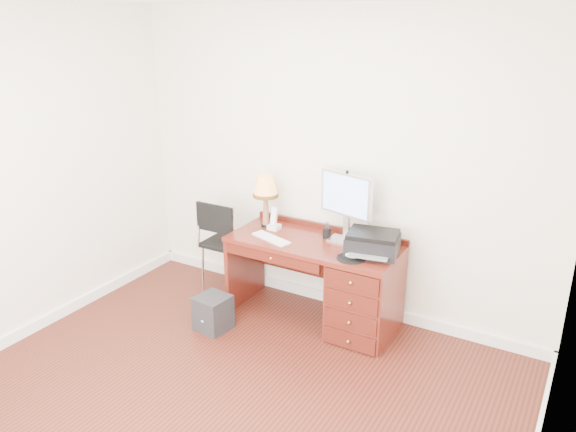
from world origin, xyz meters
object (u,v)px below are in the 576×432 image
Objects in this scene: printer at (373,243)px; equipment_box at (213,313)px; chair at (224,238)px; desk at (347,285)px; monitor at (345,198)px; leg_lamp at (266,190)px; phone at (274,223)px.

printer is 1.51m from equipment_box.
desk is at bearing -1.32° from chair.
leg_lamp is (-0.77, -0.06, -0.03)m from monitor.
printer is at bearing 2.47° from desk.
desk is at bearing 171.68° from printer.
desk is at bearing -39.87° from monitor.
desk is at bearing 37.95° from equipment_box.
desk is 3.13× the size of leg_lamp.
phone is 0.58m from chair.
equipment_box is (-0.87, -0.77, -0.97)m from monitor.
printer is 0.49× the size of chair.
leg_lamp is (-0.89, 0.11, 0.69)m from desk.
leg_lamp reaches higher than chair.
equipment_box is at bearing -163.53° from printer.
phone is at bearing 78.75° from equipment_box.
equipment_box is (0.32, -0.63, -0.42)m from chair.
phone is 0.68× the size of equipment_box.
equipment_box is at bearing -123.93° from monitor.
leg_lamp reaches higher than equipment_box.
desk is 1.19m from equipment_box.
desk is 2.51× the size of monitor.
phone reaches higher than desk.
monitor is 1.32m from chair.
phone is (-0.98, 0.06, -0.03)m from printer.
monitor is 0.77m from leg_lamp.
leg_lamp reaches higher than printer.
monitor is 1.25× the size of leg_lamp.
chair is (-0.53, -0.05, -0.24)m from phone.
desk is 0.48m from printer.
monitor is 2.85× the size of phone.
monitor is (-0.12, 0.17, 0.71)m from desk.
monitor reaches higher than leg_lamp.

